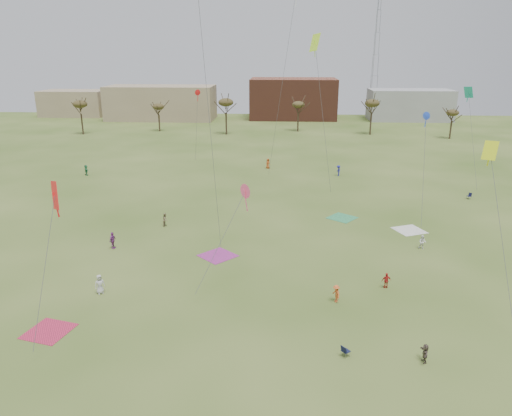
# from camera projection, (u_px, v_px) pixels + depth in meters

# --- Properties ---
(ground) EXTENTS (260.00, 260.00, 0.00)m
(ground) POSITION_uv_depth(u_px,v_px,m) (247.00, 324.00, 37.05)
(ground) COLOR #37541A
(ground) RESTS_ON ground
(flyer_near_left) EXTENTS (1.01, 0.95, 1.74)m
(flyer_near_left) POSITION_uv_depth(u_px,v_px,m) (100.00, 284.00, 41.52)
(flyer_near_left) COLOR beige
(flyer_near_left) RESTS_ON ground
(spectator_fore_a) EXTENTS (0.88, 0.48, 1.43)m
(spectator_fore_a) POSITION_uv_depth(u_px,v_px,m) (386.00, 281.00, 42.53)
(spectator_fore_a) COLOR red
(spectator_fore_a) RESTS_ON ground
(spectator_fore_b) EXTENTS (0.70, 0.85, 1.60)m
(spectator_fore_b) POSITION_uv_depth(u_px,v_px,m) (165.00, 220.00, 57.62)
(spectator_fore_b) COLOR #8F7D5B
(spectator_fore_b) RESTS_ON ground
(spectator_fore_c) EXTENTS (0.44, 1.26, 1.35)m
(spectator_fore_c) POSITION_uv_depth(u_px,v_px,m) (425.00, 353.00, 32.37)
(spectator_fore_c) COLOR #4F4238
(spectator_fore_c) RESTS_ON ground
(flyer_mid_b) EXTENTS (0.90, 1.13, 1.53)m
(flyer_mid_b) POSITION_uv_depth(u_px,v_px,m) (336.00, 294.00, 40.14)
(flyer_mid_b) COLOR #D55D28
(flyer_mid_b) RESTS_ON ground
(spectator_mid_d) EXTENTS (0.66, 1.14, 1.82)m
(spectator_mid_d) POSITION_uv_depth(u_px,v_px,m) (113.00, 240.00, 51.03)
(spectator_mid_d) COLOR #8A3A8B
(spectator_mid_d) RESTS_ON ground
(spectator_mid_e) EXTENTS (0.89, 0.79, 1.52)m
(spectator_mid_e) POSITION_uv_depth(u_px,v_px,m) (422.00, 242.00, 50.95)
(spectator_mid_e) COLOR white
(spectator_mid_e) RESTS_ON ground
(flyer_far_a) EXTENTS (1.27, 1.68, 1.77)m
(flyer_far_a) POSITION_uv_depth(u_px,v_px,m) (86.00, 170.00, 81.24)
(flyer_far_a) COLOR #2A7E4F
(flyer_far_a) RESTS_ON ground
(flyer_far_b) EXTENTS (1.02, 1.02, 1.78)m
(flyer_far_b) POSITION_uv_depth(u_px,v_px,m) (268.00, 164.00, 85.93)
(flyer_far_b) COLOR #B24E1E
(flyer_far_b) RESTS_ON ground
(flyer_far_c) EXTENTS (0.84, 1.24, 1.78)m
(flyer_far_c) POSITION_uv_depth(u_px,v_px,m) (338.00, 171.00, 80.86)
(flyer_far_c) COLOR navy
(flyer_far_c) RESTS_ON ground
(blanket_red) EXTENTS (3.72, 3.72, 0.03)m
(blanket_red) POSITION_uv_depth(u_px,v_px,m) (49.00, 331.00, 36.11)
(blanket_red) COLOR #C02649
(blanket_red) RESTS_ON ground
(blanket_cream) EXTENTS (4.09, 4.09, 0.03)m
(blanket_cream) POSITION_uv_depth(u_px,v_px,m) (409.00, 230.00, 56.43)
(blanket_cream) COLOR white
(blanket_cream) RESTS_ON ground
(blanket_plum) EXTENTS (4.49, 4.49, 0.03)m
(blanket_plum) POSITION_uv_depth(u_px,v_px,m) (218.00, 256.00, 49.44)
(blanket_plum) COLOR #A03186
(blanket_plum) RESTS_ON ground
(blanket_olive) EXTENTS (4.29, 4.29, 0.03)m
(blanket_olive) POSITION_uv_depth(u_px,v_px,m) (342.00, 218.00, 60.66)
(blanket_olive) COLOR #36965D
(blanket_olive) RESTS_ON ground
(camp_chair_center) EXTENTS (0.74, 0.73, 0.87)m
(camp_chair_center) POSITION_uv_depth(u_px,v_px,m) (345.00, 353.00, 33.09)
(camp_chair_center) COLOR #131836
(camp_chair_center) RESTS_ON ground
(camp_chair_right) EXTENTS (0.73, 0.71, 0.87)m
(camp_chair_right) POSITION_uv_depth(u_px,v_px,m) (469.00, 197.00, 68.33)
(camp_chair_right) COLOR #121433
(camp_chair_right) RESTS_ON ground
(kites_aloft) EXTENTS (65.23, 59.79, 27.89)m
(kites_aloft) POSITION_uv_depth(u_px,v_px,m) (268.00, 25.00, 56.27)
(kites_aloft) COLOR blue
(kites_aloft) RESTS_ON ground
(tree_line) EXTENTS (117.44, 49.32, 8.91)m
(tree_line) POSITION_uv_depth(u_px,v_px,m) (261.00, 110.00, 110.10)
(tree_line) COLOR #3A2B1E
(tree_line) RESTS_ON ground
(building_tan) EXTENTS (32.00, 14.00, 10.00)m
(building_tan) POSITION_uv_depth(u_px,v_px,m) (161.00, 103.00, 146.63)
(building_tan) COLOR #937F60
(building_tan) RESTS_ON ground
(building_brick) EXTENTS (26.00, 16.00, 12.00)m
(building_brick) POSITION_uv_depth(u_px,v_px,m) (293.00, 99.00, 148.79)
(building_brick) COLOR brown
(building_brick) RESTS_ON ground
(building_grey) EXTENTS (24.00, 12.00, 9.00)m
(building_grey) POSITION_uv_depth(u_px,v_px,m) (409.00, 105.00, 145.37)
(building_grey) COLOR gray
(building_grey) RESTS_ON ground
(building_tan_west) EXTENTS (20.00, 12.00, 8.00)m
(building_tan_west) POSITION_uv_depth(u_px,v_px,m) (75.00, 103.00, 155.29)
(building_tan_west) COLOR #937F60
(building_tan_west) RESTS_ON ground
(radio_tower) EXTENTS (1.51, 1.72, 41.00)m
(radio_tower) POSITION_uv_depth(u_px,v_px,m) (375.00, 54.00, 148.02)
(radio_tower) COLOR #9EA3A8
(radio_tower) RESTS_ON ground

